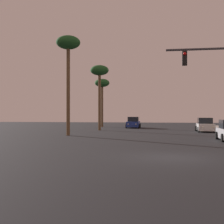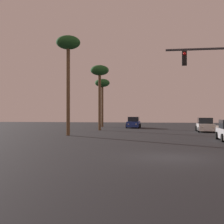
# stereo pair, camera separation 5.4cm
# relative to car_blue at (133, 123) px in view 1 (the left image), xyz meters

# --- Properties ---
(ground_plane) EXTENTS (120.00, 120.00, 0.00)m
(ground_plane) POSITION_rel_car_blue_xyz_m (4.85, -31.48, -0.76)
(ground_plane) COLOR black
(car_blue) EXTENTS (2.04, 4.32, 1.68)m
(car_blue) POSITION_rel_car_blue_xyz_m (0.00, 0.00, 0.00)
(car_blue) COLOR navy
(car_blue) RESTS_ON ground
(car_white) EXTENTS (2.04, 4.34, 1.68)m
(car_white) POSITION_rel_car_blue_xyz_m (9.41, -8.70, 0.00)
(car_white) COLOR silver
(car_white) RESTS_ON ground
(palm_tree_far) EXTENTS (2.40, 2.40, 7.84)m
(palm_tree_far) POSITION_rel_car_blue_xyz_m (-5.34, 2.52, 6.02)
(palm_tree_far) COLOR brown
(palm_tree_far) RESTS_ON ground
(palm_tree_near) EXTENTS (2.40, 2.40, 9.91)m
(palm_tree_near) POSITION_rel_car_blue_xyz_m (-4.89, -17.48, 7.86)
(palm_tree_near) COLOR brown
(palm_tree_near) RESTS_ON ground
(palm_tree_mid) EXTENTS (2.40, 2.40, 8.49)m
(palm_tree_mid) POSITION_rel_car_blue_xyz_m (-3.74, -7.48, 6.60)
(palm_tree_mid) COLOR brown
(palm_tree_mid) RESTS_ON ground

